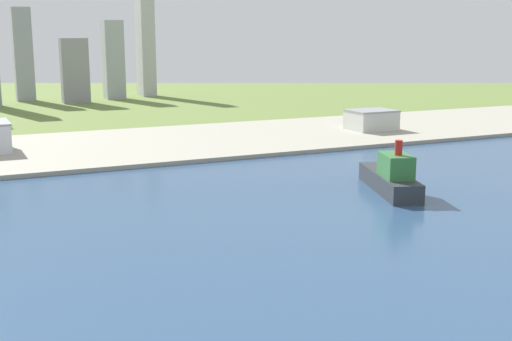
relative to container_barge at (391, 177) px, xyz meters
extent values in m
plane|color=olive|center=(-95.59, -16.55, -7.00)|extent=(2400.00, 2400.00, 0.00)
cube|color=#2D4C70|center=(-95.59, -76.55, -6.93)|extent=(840.00, 360.00, 0.15)
cube|color=#A29F8E|center=(-95.59, 173.45, -5.75)|extent=(840.00, 140.00, 2.50)
cube|color=#2D3338|center=(0.79, 2.26, -2.67)|extent=(31.26, 57.17, 8.36)
cube|color=#337238|center=(-2.01, -5.78, 6.68)|extent=(17.46, 22.74, 10.34)
cylinder|color=red|center=(-2.93, -8.41, 15.19)|extent=(3.29, 3.29, 6.69)
cube|color=silver|center=(101.61, 160.29, 2.20)|extent=(32.01, 26.16, 13.40)
cube|color=gray|center=(101.61, 160.29, 9.50)|extent=(32.65, 26.69, 1.20)
cube|color=#9497A0|center=(-96.99, 526.26, 42.99)|extent=(19.44, 17.30, 99.97)
cube|color=gray|center=(-51.70, 478.52, 26.80)|extent=(27.85, 15.40, 67.59)
cube|color=#A1A4AA|center=(-3.24, 508.78, 36.38)|extent=(21.11, 22.01, 86.76)
cube|color=#B1B0B6|center=(40.09, 528.12, 56.03)|extent=(16.05, 27.21, 126.06)
camera|label=1|loc=(-183.18, -241.72, 63.67)|focal=46.79mm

